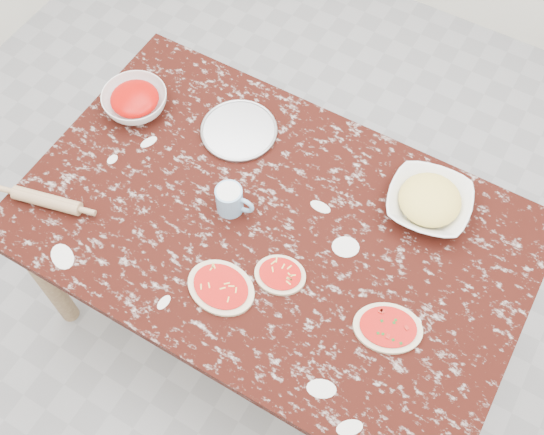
{
  "coord_description": "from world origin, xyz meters",
  "views": [
    {
      "loc": [
        0.51,
        -0.87,
        2.55
      ],
      "look_at": [
        0.0,
        0.0,
        0.8
      ],
      "focal_mm": 43.29,
      "sensor_mm": 36.0,
      "label": 1
    }
  ],
  "objects_px": {
    "worktable": "(272,238)",
    "rolling_pin": "(47,201)",
    "pizza_tray": "(239,131)",
    "cheese_bowl": "(429,203)",
    "flour_mug": "(231,200)",
    "sauce_bowl": "(135,101)"
  },
  "relations": [
    {
      "from": "pizza_tray",
      "to": "cheese_bowl",
      "type": "distance_m",
      "value": 0.68
    },
    {
      "from": "worktable",
      "to": "flour_mug",
      "type": "bearing_deg",
      "value": -175.72
    },
    {
      "from": "cheese_bowl",
      "to": "flour_mug",
      "type": "height_order",
      "value": "flour_mug"
    },
    {
      "from": "flour_mug",
      "to": "pizza_tray",
      "type": "bearing_deg",
      "value": 117.05
    },
    {
      "from": "sauce_bowl",
      "to": "rolling_pin",
      "type": "bearing_deg",
      "value": -91.39
    },
    {
      "from": "cheese_bowl",
      "to": "rolling_pin",
      "type": "height_order",
      "value": "cheese_bowl"
    },
    {
      "from": "pizza_tray",
      "to": "cheese_bowl",
      "type": "bearing_deg",
      "value": 3.6
    },
    {
      "from": "sauce_bowl",
      "to": "cheese_bowl",
      "type": "distance_m",
      "value": 1.05
    },
    {
      "from": "cheese_bowl",
      "to": "flour_mug",
      "type": "relative_size",
      "value": 2.04
    },
    {
      "from": "worktable",
      "to": "rolling_pin",
      "type": "distance_m",
      "value": 0.73
    },
    {
      "from": "worktable",
      "to": "rolling_pin",
      "type": "height_order",
      "value": "rolling_pin"
    },
    {
      "from": "cheese_bowl",
      "to": "rolling_pin",
      "type": "xyz_separation_m",
      "value": [
        -1.05,
        -0.6,
        -0.01
      ]
    },
    {
      "from": "sauce_bowl",
      "to": "rolling_pin",
      "type": "xyz_separation_m",
      "value": [
        -0.01,
        -0.46,
        -0.01
      ]
    },
    {
      "from": "pizza_tray",
      "to": "rolling_pin",
      "type": "distance_m",
      "value": 0.67
    },
    {
      "from": "cheese_bowl",
      "to": "flour_mug",
      "type": "distance_m",
      "value": 0.63
    },
    {
      "from": "flour_mug",
      "to": "rolling_pin",
      "type": "distance_m",
      "value": 0.59
    },
    {
      "from": "pizza_tray",
      "to": "sauce_bowl",
      "type": "height_order",
      "value": "sauce_bowl"
    },
    {
      "from": "worktable",
      "to": "rolling_pin",
      "type": "relative_size",
      "value": 7.0
    },
    {
      "from": "pizza_tray",
      "to": "rolling_pin",
      "type": "xyz_separation_m",
      "value": [
        -0.38,
        -0.55,
        0.02
      ]
    },
    {
      "from": "worktable",
      "to": "flour_mug",
      "type": "xyz_separation_m",
      "value": [
        -0.14,
        -0.01,
        0.13
      ]
    },
    {
      "from": "cheese_bowl",
      "to": "sauce_bowl",
      "type": "bearing_deg",
      "value": -172.72
    },
    {
      "from": "pizza_tray",
      "to": "sauce_bowl",
      "type": "relative_size",
      "value": 1.14
    }
  ]
}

